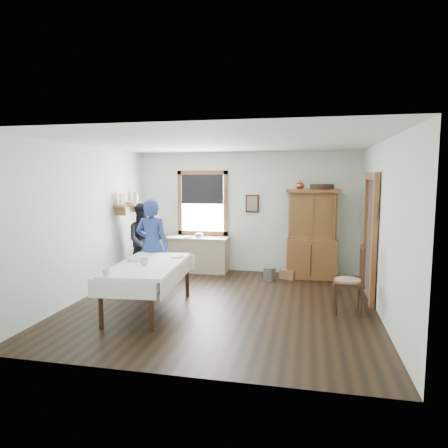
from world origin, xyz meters
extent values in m
cube|color=black|center=(0.00, 0.00, 0.01)|extent=(5.00, 5.00, 0.01)
cube|color=silver|center=(0.00, 0.00, 2.70)|extent=(5.00, 5.00, 0.01)
cube|color=silver|center=(0.00, 2.50, 1.35)|extent=(5.00, 0.01, 2.70)
cube|color=silver|center=(0.00, -2.50, 1.35)|extent=(5.00, 0.01, 2.70)
cube|color=silver|center=(-2.50, 0.00, 1.35)|extent=(0.01, 5.00, 2.70)
cube|color=silver|center=(2.50, 0.00, 1.35)|extent=(0.01, 5.00, 2.70)
cube|color=white|center=(-1.00, 2.48, 1.55)|extent=(1.00, 0.02, 1.30)
cube|color=brown|center=(-1.00, 2.46, 2.25)|extent=(1.18, 0.06, 0.09)
cube|color=brown|center=(-1.00, 2.46, 0.85)|extent=(1.18, 0.06, 0.09)
cube|color=brown|center=(-1.54, 2.46, 1.55)|extent=(0.09, 0.06, 1.48)
cube|color=brown|center=(-0.46, 2.46, 1.55)|extent=(0.09, 0.06, 1.48)
cube|color=black|center=(-1.00, 2.44, 1.88)|extent=(0.98, 0.03, 0.65)
cube|color=#42372F|center=(2.47, 0.85, 1.05)|extent=(0.03, 0.90, 2.10)
cube|color=brown|center=(2.44, 0.34, 1.05)|extent=(0.08, 0.12, 2.10)
cube|color=brown|center=(2.44, 1.36, 1.05)|extent=(0.08, 0.12, 2.10)
cube|color=brown|center=(2.44, 0.85, 2.16)|extent=(0.08, 1.14, 0.12)
cube|color=brown|center=(-2.37, 1.50, 1.55)|extent=(0.24, 1.00, 0.04)
cube|color=brown|center=(-2.37, 1.10, 1.45)|extent=(0.22, 0.03, 0.18)
cube|color=brown|center=(-2.37, 1.90, 1.45)|extent=(0.22, 0.03, 0.18)
cube|color=tan|center=(-2.37, 1.20, 1.68)|extent=(0.03, 0.22, 0.24)
cylinder|color=silver|center=(-2.37, 1.85, 1.68)|extent=(0.12, 0.12, 0.22)
cube|color=#371E13|center=(0.15, 2.46, 1.55)|extent=(0.30, 0.04, 0.40)
torus|color=black|center=(2.45, 0.30, 1.72)|extent=(0.01, 0.27, 0.27)
cube|color=tan|center=(-1.05, 2.20, 0.40)|extent=(1.40, 0.55, 0.80)
cube|color=brown|center=(1.46, 2.16, 0.94)|extent=(1.15, 0.62, 1.89)
cube|color=white|center=(-1.10, -0.54, 0.38)|extent=(1.17, 2.00, 0.77)
cube|color=#371E13|center=(2.03, 0.00, 0.54)|extent=(0.51, 0.51, 1.08)
cube|color=gray|center=(0.62, 1.75, 0.14)|extent=(0.33, 0.33, 0.28)
cube|color=olive|center=(1.00, 1.98, 0.10)|extent=(0.39, 0.33, 0.19)
imported|color=navy|center=(-1.44, 0.48, 0.81)|extent=(0.60, 0.41, 1.62)
imported|color=black|center=(-2.02, 1.46, 0.74)|extent=(0.90, 0.84, 1.47)
imported|color=silver|center=(-1.12, -0.65, 0.82)|extent=(0.14, 0.14, 0.10)
imported|color=silver|center=(-1.36, -1.42, 0.81)|extent=(0.11, 0.11, 0.09)
imported|color=silver|center=(-1.42, -0.41, 0.80)|extent=(0.23, 0.23, 0.05)
imported|color=#7C6B52|center=(-1.34, 2.08, 0.81)|extent=(0.22, 0.25, 0.02)
imported|color=silver|center=(-1.03, 2.26, 0.83)|extent=(0.24, 0.24, 0.07)
imported|color=silver|center=(-2.37, 1.55, 1.60)|extent=(0.22, 0.22, 0.05)
camera|label=1|loc=(1.37, -6.40, 2.14)|focal=32.00mm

